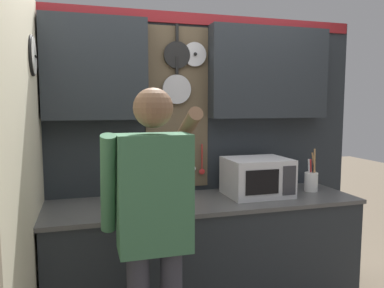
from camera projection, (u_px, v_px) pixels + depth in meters
base_cabinet_counter at (206, 257)px, 2.84m from camera, size 2.32×0.68×0.88m
back_wall_unit at (196, 119)px, 3.03m from camera, size 2.89×0.20×2.31m
side_wall at (26, 182)px, 2.09m from camera, size 0.07×1.60×2.31m
microwave at (257, 177)px, 2.93m from camera, size 0.48×0.40×0.29m
knife_block at (136, 190)px, 2.67m from camera, size 0.12×0.16×0.28m
utensil_crock at (311, 180)px, 3.07m from camera, size 0.11×0.11×0.35m
person at (154, 217)px, 1.98m from camera, size 0.54×0.62×1.68m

